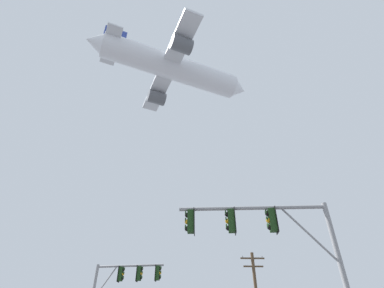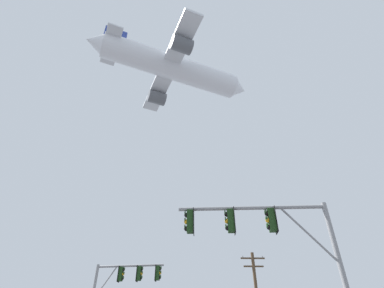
% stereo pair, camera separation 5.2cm
% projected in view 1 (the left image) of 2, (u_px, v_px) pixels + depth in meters
% --- Properties ---
extents(signal_pole_near, '(6.00, 0.71, 6.62)m').
position_uv_depth(signal_pole_near, '(273.00, 241.00, 11.18)').
color(signal_pole_near, gray).
rests_on(signal_pole_near, ground).
extents(signal_pole_far, '(4.85, 0.98, 6.67)m').
position_uv_depth(signal_pole_far, '(120.00, 288.00, 19.88)').
color(signal_pole_far, gray).
rests_on(signal_pole_far, ground).
extents(airplane, '(28.54, 22.04, 8.02)m').
position_uv_depth(airplane, '(172.00, 68.00, 51.01)').
color(airplane, white).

